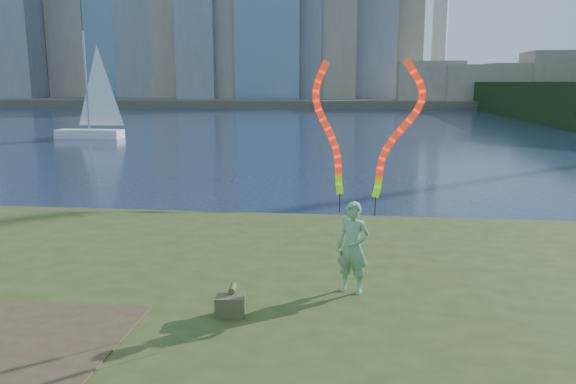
# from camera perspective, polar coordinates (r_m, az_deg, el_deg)

# --- Properties ---
(ground) EXTENTS (320.00, 320.00, 0.00)m
(ground) POSITION_cam_1_polar(r_m,az_deg,el_deg) (10.11, -6.84, -12.24)
(ground) COLOR #19253E
(ground) RESTS_ON ground
(grassy_knoll) EXTENTS (20.00, 18.00, 0.80)m
(grassy_knoll) POSITION_cam_1_polar(r_m,az_deg,el_deg) (7.97, -10.86, -16.40)
(grassy_knoll) COLOR #364418
(grassy_knoll) RESTS_ON ground
(far_shore) EXTENTS (320.00, 40.00, 1.20)m
(far_shore) POSITION_cam_1_polar(r_m,az_deg,el_deg) (104.10, 5.41, 9.20)
(far_shore) COLOR #514C3C
(far_shore) RESTS_ON ground
(woman_with_ribbons) EXTENTS (1.86, 0.69, 3.83)m
(woman_with_ribbons) POSITION_cam_1_polar(r_m,az_deg,el_deg) (8.51, 6.85, -0.70)
(woman_with_ribbons) COLOR #157A23
(woman_with_ribbons) RESTS_ON grassy_knoll
(canvas_bag) EXTENTS (0.41, 0.47, 0.38)m
(canvas_bag) POSITION_cam_1_polar(r_m,az_deg,el_deg) (7.98, -5.88, -11.32)
(canvas_bag) COLOR #4E4628
(canvas_bag) RESTS_ON grassy_knoll
(sailboat) EXTENTS (4.97, 1.51, 7.54)m
(sailboat) POSITION_cam_1_polar(r_m,az_deg,el_deg) (42.99, -19.28, 6.91)
(sailboat) COLOR silver
(sailboat) RESTS_ON ground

